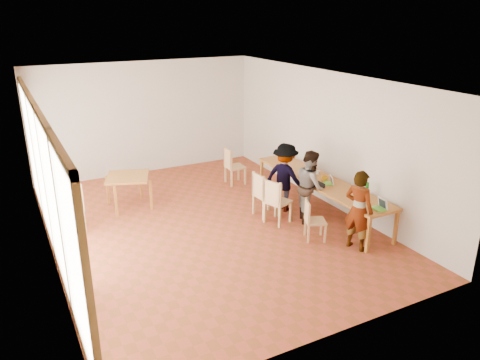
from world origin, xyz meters
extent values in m
plane|color=#983D24|center=(0.00, 0.00, 0.00)|extent=(8.00, 8.00, 0.00)
cube|color=beige|center=(0.00, 4.00, 1.50)|extent=(6.00, 0.10, 3.00)
cube|color=beige|center=(0.00, -4.00, 1.50)|extent=(6.00, 0.10, 3.00)
cube|color=beige|center=(3.00, 0.00, 1.50)|extent=(0.10, 8.00, 3.00)
cube|color=white|center=(-2.96, 0.00, 1.50)|extent=(0.10, 8.00, 3.00)
cube|color=white|center=(0.00, 0.00, 3.02)|extent=(6.00, 8.00, 0.04)
cube|color=#AA6825|center=(2.50, -0.49, 0.72)|extent=(0.80, 4.00, 0.05)
cube|color=#AA6825|center=(2.16, -2.43, 0.35)|extent=(0.06, 0.06, 0.70)
cube|color=#AA6825|center=(2.16, 1.45, 0.35)|extent=(0.06, 0.06, 0.70)
cube|color=#AA6825|center=(2.84, -2.43, 0.35)|extent=(0.06, 0.06, 0.70)
cube|color=#AA6825|center=(2.84, 1.45, 0.35)|extent=(0.06, 0.06, 0.70)
cube|color=#AA6825|center=(-1.15, 1.72, 0.72)|extent=(0.90, 0.90, 0.05)
cube|color=#AA6825|center=(-1.54, 1.33, 0.35)|extent=(0.05, 0.05, 0.70)
cube|color=#AA6825|center=(-1.54, 2.11, 0.35)|extent=(0.05, 0.05, 0.70)
cube|color=#AA6825|center=(-0.76, 1.33, 0.35)|extent=(0.05, 0.05, 0.70)
cube|color=#AA6825|center=(-0.76, 2.11, 0.35)|extent=(0.05, 0.05, 0.70)
cube|color=tan|center=(1.62, -1.54, 0.39)|extent=(0.50, 0.50, 0.04)
cube|color=tan|center=(1.47, -1.48, 0.60)|extent=(0.18, 0.36, 0.40)
cube|color=tan|center=(1.40, -0.54, 0.47)|extent=(0.59, 0.59, 0.04)
cube|color=tan|center=(1.20, -0.61, 0.73)|extent=(0.21, 0.44, 0.48)
cube|color=tan|center=(1.37, -0.11, 0.47)|extent=(0.48, 0.48, 0.04)
cube|color=tan|center=(1.16, -0.12, 0.73)|extent=(0.07, 0.46, 0.48)
cube|color=tan|center=(1.68, 1.98, 0.45)|extent=(0.46, 0.46, 0.04)
cube|color=tan|center=(1.48, 1.98, 0.71)|extent=(0.06, 0.44, 0.46)
cube|color=tan|center=(-2.50, 1.07, 0.49)|extent=(0.48, 0.48, 0.05)
cube|color=tan|center=(-2.28, 1.07, 0.76)|extent=(0.05, 0.48, 0.50)
imported|color=gray|center=(2.09, -2.19, 0.77)|extent=(0.54, 0.65, 1.54)
imported|color=gray|center=(2.06, -0.73, 0.77)|extent=(0.83, 0.91, 1.53)
imported|color=gray|center=(1.88, -0.04, 0.77)|extent=(0.93, 1.14, 1.53)
cube|color=#60C537|center=(2.48, -2.29, 0.76)|extent=(0.20, 0.27, 0.03)
cube|color=white|center=(2.57, -2.30, 0.86)|extent=(0.09, 0.24, 0.21)
cube|color=#60C537|center=(2.49, -0.77, 0.76)|extent=(0.23, 0.27, 0.02)
cube|color=white|center=(2.56, -0.80, 0.84)|extent=(0.14, 0.21, 0.18)
cube|color=#60C537|center=(2.64, 0.19, 0.76)|extent=(0.23, 0.27, 0.02)
cube|color=white|center=(2.72, 0.17, 0.85)|extent=(0.13, 0.22, 0.19)
imported|color=#F7A70F|center=(2.54, -0.58, 0.80)|extent=(0.17, 0.17, 0.11)
cylinder|color=#126114|center=(2.75, -1.66, 0.89)|extent=(0.07, 0.07, 0.28)
cylinder|color=silver|center=(2.68, -0.17, 0.80)|extent=(0.07, 0.07, 0.09)
cylinder|color=white|center=(2.25, -0.14, 0.78)|extent=(0.08, 0.08, 0.06)
cube|color=#C53879|center=(2.48, -0.23, 0.76)|extent=(0.05, 0.10, 0.01)
cube|color=black|center=(2.20, -0.82, 0.80)|extent=(0.16, 0.26, 0.09)
camera|label=1|loc=(-3.48, -8.15, 4.21)|focal=35.00mm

